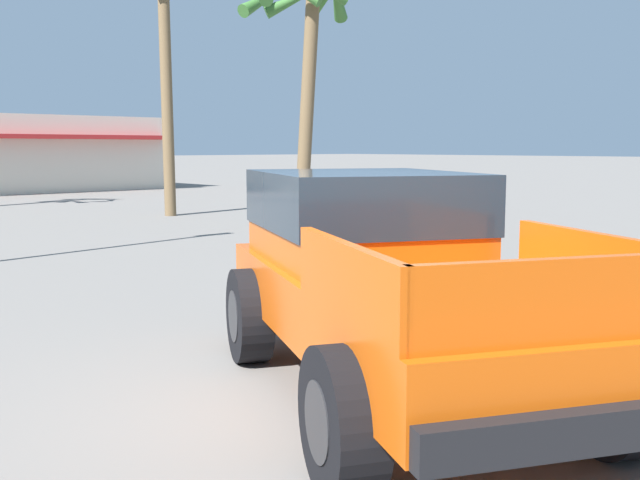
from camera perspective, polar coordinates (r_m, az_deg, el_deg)
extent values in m
plane|color=slate|center=(6.86, 2.02, -11.34)|extent=(320.00, 320.00, 0.00)
cube|color=#CC4C0C|center=(6.43, 6.08, -5.12)|extent=(3.93, 5.26, 0.56)
cube|color=#CC4C0C|center=(7.23, 3.19, 1.87)|extent=(2.56, 2.73, 0.84)
cube|color=#1E2833|center=(7.22, 3.20, 3.07)|extent=(2.62, 2.79, 0.54)
cube|color=#CC4C0C|center=(4.74, 2.03, -3.10)|extent=(0.94, 1.79, 0.48)
cube|color=#CC4C0C|center=(5.61, 20.46, -1.95)|extent=(0.94, 1.79, 0.48)
cube|color=#CC4C0C|center=(4.32, 17.97, -4.46)|extent=(1.71, 0.90, 0.48)
cube|color=black|center=(8.78, -0.16, -2.83)|extent=(1.78, 0.99, 0.24)
cube|color=black|center=(4.36, 19.05, -13.65)|extent=(1.78, 0.99, 0.24)
cylinder|color=black|center=(7.65, -5.39, -5.73)|extent=(0.72, 1.00, 0.95)
cylinder|color=#232326|center=(7.65, -5.39, -5.73)|extent=(0.54, 0.62, 0.52)
cylinder|color=black|center=(8.26, 8.50, -4.82)|extent=(0.72, 1.00, 0.95)
cylinder|color=#232326|center=(8.26, 8.50, -4.82)|extent=(0.54, 0.62, 0.52)
cylinder|color=black|center=(4.82, 1.71, -13.51)|extent=(0.72, 1.00, 0.95)
cylinder|color=#232326|center=(4.82, 1.71, -13.51)|extent=(0.54, 0.62, 0.52)
cylinder|color=black|center=(5.73, 21.57, -10.60)|extent=(0.72, 1.00, 0.95)
cylinder|color=#232326|center=(5.73, 21.57, -10.60)|extent=(0.54, 0.62, 0.52)
cylinder|color=black|center=(10.09, 19.98, -3.90)|extent=(0.60, 0.61, 0.63)
cylinder|color=#9E9EA3|center=(10.09, 19.98, -3.90)|extent=(0.41, 0.41, 0.35)
cylinder|color=brown|center=(24.26, -11.64, 11.88)|extent=(0.36, 0.49, 8.50)
cylinder|color=brown|center=(19.86, -0.99, 10.10)|extent=(0.36, 0.91, 6.42)
cube|color=beige|center=(39.99, -21.31, 6.15)|extent=(12.85, 5.90, 3.67)
cube|color=red|center=(36.94, -19.47, 7.44)|extent=(11.57, 0.70, 0.20)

